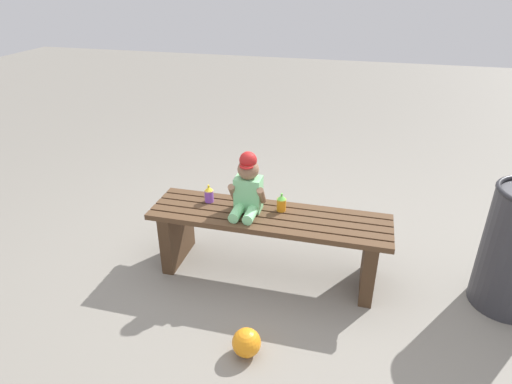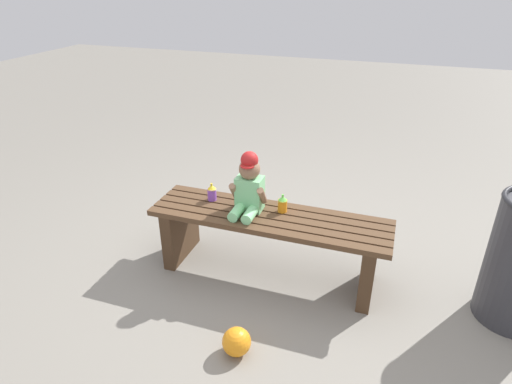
{
  "view_description": "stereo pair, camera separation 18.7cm",
  "coord_description": "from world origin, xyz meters",
  "px_view_note": "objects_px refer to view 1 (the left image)",
  "views": [
    {
      "loc": [
        0.52,
        -2.36,
        1.86
      ],
      "look_at": [
        -0.07,
        -0.05,
        0.63
      ],
      "focal_mm": 30.55,
      "sensor_mm": 36.0,
      "label": 1
    },
    {
      "loc": [
        0.7,
        -2.31,
        1.86
      ],
      "look_at": [
        -0.07,
        -0.05,
        0.63
      ],
      "focal_mm": 30.55,
      "sensor_mm": 36.0,
      "label": 2
    }
  ],
  "objects_px": {
    "sippy_cup_right": "(281,203)",
    "child_figure": "(248,186)",
    "park_bench": "(269,234)",
    "sippy_cup_left": "(209,194)",
    "toy_ball": "(246,343)"
  },
  "relations": [
    {
      "from": "sippy_cup_right",
      "to": "child_figure",
      "type": "bearing_deg",
      "value": -165.4
    },
    {
      "from": "park_bench",
      "to": "sippy_cup_right",
      "type": "distance_m",
      "value": 0.23
    },
    {
      "from": "toy_ball",
      "to": "park_bench",
      "type": "bearing_deg",
      "value": 93.79
    },
    {
      "from": "child_figure",
      "to": "sippy_cup_right",
      "type": "bearing_deg",
      "value": 14.6
    },
    {
      "from": "child_figure",
      "to": "sippy_cup_right",
      "type": "height_order",
      "value": "child_figure"
    },
    {
      "from": "sippy_cup_left",
      "to": "park_bench",
      "type": "bearing_deg",
      "value": -9.76
    },
    {
      "from": "sippy_cup_left",
      "to": "sippy_cup_right",
      "type": "distance_m",
      "value": 0.5
    },
    {
      "from": "park_bench",
      "to": "sippy_cup_right",
      "type": "height_order",
      "value": "sippy_cup_right"
    },
    {
      "from": "sippy_cup_right",
      "to": "sippy_cup_left",
      "type": "bearing_deg",
      "value": 180.0
    },
    {
      "from": "sippy_cup_left",
      "to": "toy_ball",
      "type": "height_order",
      "value": "sippy_cup_left"
    },
    {
      "from": "park_bench",
      "to": "sippy_cup_right",
      "type": "xyz_separation_m",
      "value": [
        0.07,
        0.07,
        0.21
      ]
    },
    {
      "from": "sippy_cup_right",
      "to": "toy_ball",
      "type": "relative_size",
      "value": 0.79
    },
    {
      "from": "child_figure",
      "to": "sippy_cup_left",
      "type": "distance_m",
      "value": 0.31
    },
    {
      "from": "park_bench",
      "to": "child_figure",
      "type": "bearing_deg",
      "value": 172.48
    },
    {
      "from": "sippy_cup_left",
      "to": "sippy_cup_right",
      "type": "xyz_separation_m",
      "value": [
        0.5,
        0.0,
        0.0
      ]
    }
  ]
}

